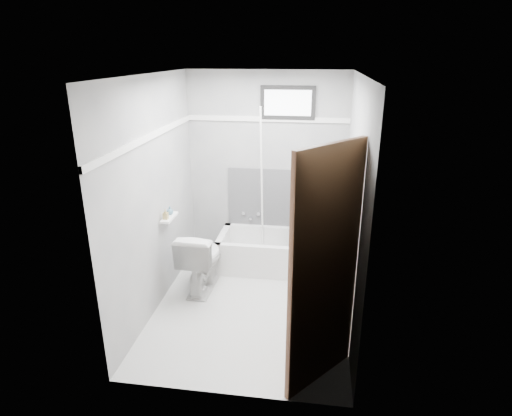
% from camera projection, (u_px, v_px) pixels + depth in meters
% --- Properties ---
extents(floor, '(2.60, 2.60, 0.00)m').
position_uv_depth(floor, '(251.00, 305.00, 4.65)').
color(floor, white).
rests_on(floor, ground).
extents(ceiling, '(2.60, 2.60, 0.00)m').
position_uv_depth(ceiling, '(250.00, 75.00, 3.83)').
color(ceiling, silver).
rests_on(ceiling, floor).
extents(wall_back, '(2.00, 0.02, 2.40)m').
position_uv_depth(wall_back, '(267.00, 168.00, 5.45)').
color(wall_back, gray).
rests_on(wall_back, floor).
extents(wall_front, '(2.00, 0.02, 2.40)m').
position_uv_depth(wall_front, '(223.00, 260.00, 3.03)').
color(wall_front, gray).
rests_on(wall_front, floor).
extents(wall_left, '(0.02, 2.60, 2.40)m').
position_uv_depth(wall_left, '(155.00, 196.00, 4.37)').
color(wall_left, gray).
rests_on(wall_left, floor).
extents(wall_right, '(0.02, 2.60, 2.40)m').
position_uv_depth(wall_right, '(354.00, 206.00, 4.10)').
color(wall_right, gray).
rests_on(wall_right, floor).
extents(bathtub, '(1.50, 0.70, 0.42)m').
position_uv_depth(bathtub, '(278.00, 252.00, 5.41)').
color(bathtub, white).
rests_on(bathtub, floor).
extents(office_chair, '(0.67, 0.67, 0.99)m').
position_uv_depth(office_chair, '(314.00, 223.00, 5.26)').
color(office_chair, slate).
rests_on(office_chair, bathtub).
extents(toilet, '(0.44, 0.75, 0.72)m').
position_uv_depth(toilet, '(201.00, 260.00, 4.87)').
color(toilet, silver).
rests_on(toilet, floor).
extents(door, '(0.78, 0.78, 2.00)m').
position_uv_depth(door, '(361.00, 294.00, 2.98)').
color(door, brown).
rests_on(door, floor).
extents(window, '(0.66, 0.04, 0.40)m').
position_uv_depth(window, '(288.00, 103.00, 5.12)').
color(window, black).
rests_on(window, wall_back).
extents(backerboard, '(1.50, 0.02, 0.78)m').
position_uv_depth(backerboard, '(285.00, 199.00, 5.54)').
color(backerboard, '#4C4C4F').
rests_on(backerboard, wall_back).
extents(trim_back, '(2.00, 0.02, 0.06)m').
position_uv_depth(trim_back, '(267.00, 119.00, 5.22)').
color(trim_back, white).
rests_on(trim_back, wall_back).
extents(trim_left, '(0.02, 2.60, 0.06)m').
position_uv_depth(trim_left, '(151.00, 136.00, 4.16)').
color(trim_left, white).
rests_on(trim_left, wall_left).
extents(pole, '(0.02, 0.32, 1.93)m').
position_uv_depth(pole, '(262.00, 185.00, 5.28)').
color(pole, white).
rests_on(pole, bathtub).
extents(shelf, '(0.10, 0.32, 0.02)m').
position_uv_depth(shelf, '(169.00, 217.00, 4.64)').
color(shelf, white).
rests_on(shelf, wall_left).
extents(soap_bottle_a, '(0.05, 0.05, 0.11)m').
position_uv_depth(soap_bottle_a, '(165.00, 214.00, 4.55)').
color(soap_bottle_a, '#9F8C4F').
rests_on(soap_bottle_a, shelf).
extents(soap_bottle_b, '(0.10, 0.10, 0.09)m').
position_uv_depth(soap_bottle_b, '(170.00, 210.00, 4.68)').
color(soap_bottle_b, slate).
rests_on(soap_bottle_b, shelf).
extents(faucet, '(0.26, 0.10, 0.16)m').
position_uv_depth(faucet, '(251.00, 216.00, 5.67)').
color(faucet, silver).
rests_on(faucet, wall_back).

